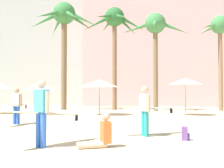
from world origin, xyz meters
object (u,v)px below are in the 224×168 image
(cafe_umbrella_0, at_px, (99,83))
(cafe_umbrella_2, at_px, (40,86))
(cafe_umbrella_3, at_px, (185,81))
(beach_towel, at_px, (210,143))
(palm_tree_left, at_px, (115,25))
(backpack, at_px, (185,134))
(palm_tree_right, at_px, (155,30))
(person_near_left, at_px, (15,105))
(person_mid_left, at_px, (145,109))
(person_far_left, at_px, (43,111))
(palm_tree_center, at_px, (220,33))
(person_mid_center, at_px, (100,135))
(palm_tree_far_right, at_px, (64,23))

(cafe_umbrella_0, distance_m, cafe_umbrella_2, 4.10)
(cafe_umbrella_3, relative_size, beach_towel, 1.55)
(palm_tree_left, relative_size, backpack, 21.31)
(cafe_umbrella_2, bearing_deg, palm_tree_left, 56.36)
(cafe_umbrella_0, relative_size, beach_towel, 1.63)
(palm_tree_right, xyz_separation_m, person_near_left, (-6.16, -11.87, -5.74))
(cafe_umbrella_2, height_order, person_near_left, cafe_umbrella_2)
(beach_towel, bearing_deg, palm_tree_right, 96.95)
(cafe_umbrella_3, bearing_deg, person_near_left, -138.93)
(cafe_umbrella_2, xyz_separation_m, person_mid_left, (7.62, -8.75, -1.01))
(beach_towel, bearing_deg, person_mid_left, 148.42)
(person_far_left, bearing_deg, beach_towel, 135.68)
(beach_towel, xyz_separation_m, person_mid_left, (-1.94, 1.20, 0.91))
(palm_tree_center, distance_m, person_far_left, 20.48)
(person_far_left, distance_m, person_mid_center, 1.69)
(backpack, xyz_separation_m, person_near_left, (-7.38, 3.36, 0.71))
(backpack, distance_m, person_mid_left, 1.67)
(palm_tree_left, distance_m, palm_tree_right, 3.63)
(cafe_umbrella_0, bearing_deg, backpack, -63.96)
(person_mid_center, bearing_deg, palm_tree_left, -108.21)
(person_far_left, bearing_deg, palm_tree_left, -147.65)
(palm_tree_far_right, xyz_separation_m, person_near_left, (1.79, -12.04, -6.74))
(cafe_umbrella_3, bearing_deg, cafe_umbrella_2, -174.46)
(palm_tree_left, relative_size, person_mid_left, 3.72)
(cafe_umbrella_2, height_order, beach_towel, cafe_umbrella_2)
(person_near_left, bearing_deg, beach_towel, 77.54)
(cafe_umbrella_2, bearing_deg, cafe_umbrella_3, 5.54)
(palm_tree_center, height_order, person_mid_left, palm_tree_center)
(palm_tree_left, bearing_deg, palm_tree_center, 3.31)
(cafe_umbrella_0, bearing_deg, cafe_umbrella_2, -176.85)
(backpack, bearing_deg, palm_tree_right, 98.94)
(palm_tree_left, distance_m, cafe_umbrella_0, 8.00)
(cafe_umbrella_3, bearing_deg, person_mid_center, -104.66)
(cafe_umbrella_0, bearing_deg, person_far_left, -85.51)
(palm_tree_far_right, height_order, beach_towel, palm_tree_far_right)
(cafe_umbrella_0, height_order, backpack, cafe_umbrella_0)
(palm_tree_center, distance_m, person_mid_center, 19.96)
(backpack, height_order, person_far_left, person_far_left)
(cafe_umbrella_3, height_order, person_far_left, cafe_umbrella_3)
(palm_tree_right, distance_m, cafe_umbrella_0, 7.94)
(palm_tree_right, distance_m, cafe_umbrella_3, 6.79)
(person_far_left, relative_size, person_near_left, 0.99)
(backpack, bearing_deg, palm_tree_left, 111.03)
(backpack, bearing_deg, person_mid_left, 151.13)
(palm_tree_far_right, bearing_deg, palm_tree_left, 5.34)
(cafe_umbrella_3, height_order, person_mid_left, cafe_umbrella_3)
(cafe_umbrella_2, distance_m, person_far_left, 12.36)
(cafe_umbrella_2, relative_size, beach_towel, 1.45)
(beach_towel, xyz_separation_m, backpack, (-0.68, 0.37, 0.19))
(cafe_umbrella_3, height_order, backpack, cafe_umbrella_3)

